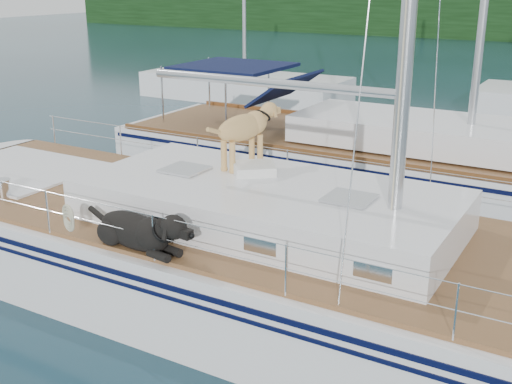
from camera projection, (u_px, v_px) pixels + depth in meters
The scene contains 4 objects.
ground at pixel (221, 290), 9.74m from camera, with size 120.00×120.00×0.00m, color black.
main_sailboat at pixel (225, 250), 9.48m from camera, with size 12.00×3.83×14.01m.
neighbor_sailboat at pixel (361, 161), 14.28m from camera, with size 11.00×3.50×13.30m.
bg_boat_west at pixel (245, 88), 24.89m from camera, with size 8.00×3.00×11.65m.
Camera 1 is at (4.85, -7.31, 4.52)m, focal length 45.00 mm.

